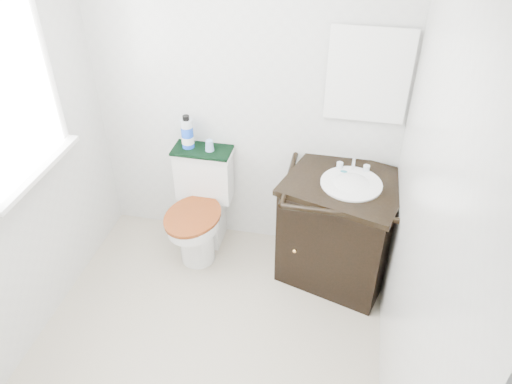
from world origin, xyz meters
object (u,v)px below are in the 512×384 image
at_px(toilet, 201,211).
at_px(trash_bin, 294,254).
at_px(vanity, 341,226).
at_px(cup, 209,145).
at_px(mouthwash_bottle, 187,133).

xyz_separation_m(toilet, trash_bin, (0.74, -0.10, -0.21)).
distance_m(vanity, trash_bin, 0.43).
bearing_deg(cup, trash_bin, -18.35).
xyz_separation_m(vanity, trash_bin, (-0.32, -0.04, -0.29)).
height_order(vanity, mouthwash_bottle, mouthwash_bottle).
relative_size(toilet, trash_bin, 2.83).
distance_m(toilet, vanity, 1.06).
height_order(trash_bin, cup, cup).
bearing_deg(cup, vanity, -10.51).
height_order(toilet, trash_bin, toilet).
height_order(toilet, cup, cup).
xyz_separation_m(toilet, vanity, (1.05, -0.06, 0.08)).
relative_size(toilet, vanity, 0.88).
relative_size(trash_bin, mouthwash_bottle, 1.13).
distance_m(vanity, cup, 1.10).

